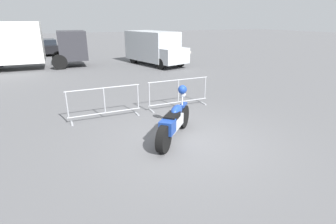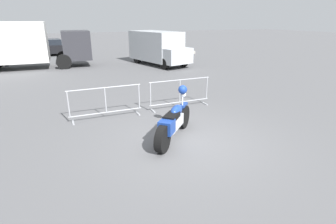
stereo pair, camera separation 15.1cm
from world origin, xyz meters
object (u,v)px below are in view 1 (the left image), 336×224
object	(u,v)px
crowd_barrier_far	(178,93)
box_truck	(15,44)
crowd_barrier_near	(104,103)
delivery_van	(154,47)
motorcycle	(174,121)
parked_car_green	(7,48)
parked_car_black	(47,47)

from	to	relation	value
crowd_barrier_far	box_truck	size ratio (longest dim) A/B	0.31
crowd_barrier_near	delivery_van	world-z (taller)	delivery_van
motorcycle	crowd_barrier_near	bearing A→B (deg)	75.39
crowd_barrier_far	crowd_barrier_near	bearing A→B (deg)	180.00
parked_car_green	box_truck	bearing A→B (deg)	-175.31
parked_car_black	delivery_van	bearing A→B (deg)	-149.24
delivery_van	parked_car_green	distance (m)	13.67
crowd_barrier_near	delivery_van	bearing A→B (deg)	58.50
crowd_barrier_near	crowd_barrier_far	bearing A→B (deg)	0.00
motorcycle	parked_car_black	bearing A→B (deg)	51.62
crowd_barrier_far	delivery_van	bearing A→B (deg)	72.42
motorcycle	box_truck	size ratio (longest dim) A/B	0.23
crowd_barrier_far	parked_car_black	distance (m)	19.26
motorcycle	parked_car_green	distance (m)	21.82
motorcycle	crowd_barrier_far	xyz separation A→B (m)	(1.38, 2.36, 0.04)
parked_car_black	motorcycle	bearing A→B (deg)	-177.89
parked_car_green	parked_car_black	xyz separation A→B (m)	(3.15, 0.14, -0.06)
crowd_barrier_far	parked_car_green	bearing A→B (deg)	110.30
box_truck	delivery_van	size ratio (longest dim) A/B	1.47
crowd_barrier_far	box_truck	xyz separation A→B (m)	(-5.76, 11.35, 1.08)
box_truck	parked_car_black	world-z (taller)	box_truck
motorcycle	crowd_barrier_far	distance (m)	2.74
crowd_barrier_near	crowd_barrier_far	xyz separation A→B (m)	(2.75, 0.00, 0.00)
delivery_van	parked_car_green	xyz separation A→B (m)	(-9.88, 9.43, -0.49)
delivery_van	parked_car_black	world-z (taller)	delivery_van
crowd_barrier_far	parked_car_black	xyz separation A→B (m)	(-3.78, 18.88, 0.14)
crowd_barrier_far	delivery_van	distance (m)	9.79
motorcycle	crowd_barrier_far	bearing A→B (deg)	14.94
motorcycle	delivery_van	distance (m)	12.47
parked_car_green	parked_car_black	bearing A→B (deg)	-91.72
delivery_van	crowd_barrier_far	bearing A→B (deg)	-31.57
parked_car_black	crowd_barrier_near	bearing A→B (deg)	178.77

